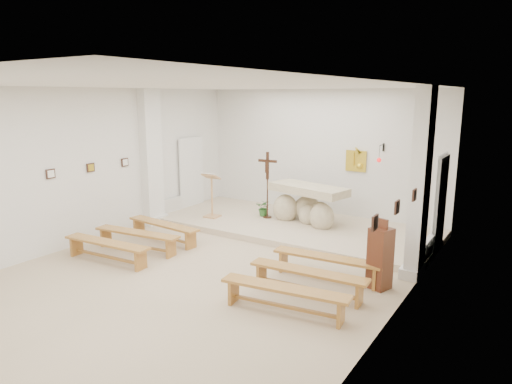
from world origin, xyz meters
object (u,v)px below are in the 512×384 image
Objects in this scene: altar at (307,207)px; bench_left_second at (137,236)px; donation_pedestal at (380,258)px; bench_left_front at (163,228)px; bench_right_front at (328,262)px; lectern at (212,195)px; bench_left_third at (107,247)px; crucifix_stand at (267,180)px; bench_right_third at (285,293)px; bench_right_second at (308,276)px.

bench_left_second is at bearing -110.23° from altar.
donation_pedestal is 0.60× the size of bench_left_front.
altar is at bearing 118.67° from bench_right_front.
bench_left_front is 0.81m from bench_left_second.
altar is 4.28m from bench_left_second.
bench_right_front is at bearing 4.78° from bench_left_front.
lectern is 0.96× the size of donation_pedestal.
bench_left_second is 1.00× the size of bench_left_third.
lectern reaches higher than bench_left_front.
crucifix_stand is 4.00m from bench_right_front.
donation_pedestal is at bearing 3.27° from bench_left_second.
altar reaches higher than bench_right_third.
lectern is 1.92m from bench_left_front.
donation_pedestal reaches higher than bench_right_second.
altar is 1.72× the size of donation_pedestal.
altar is at bearing 57.99° from bench_left_third.
bench_left_second is at bearing -173.34° from bench_right_front.
altar is 1.04× the size of bench_right_front.
donation_pedestal is 0.61× the size of bench_right_second.
donation_pedestal is at bearing 41.14° from bench_right_second.
bench_left_third is (0.00, -0.81, 0.00)m from bench_left_second.
bench_right_front is (2.90, -2.63, -0.83)m from crucifix_stand.
bench_left_front is (0.04, -1.87, -0.42)m from lectern.
bench_left_front and bench_left_second have the same top height.
bench_right_third is at bearing -45.61° from lectern.
bench_right_front is at bearing -153.93° from donation_pedestal.
donation_pedestal is (3.83, -2.51, -0.61)m from crucifix_stand.
bench_left_second is at bearing -113.17° from crucifix_stand.
bench_left_front is 1.00× the size of bench_right_second.
bench_right_third is (4.12, -0.81, 0.00)m from bench_left_second.
crucifix_stand is 3.01m from bench_left_front.
lectern reaches higher than bench_right_second.
donation_pedestal is 5.35m from bench_left_third.
bench_right_front is 0.81m from bench_right_second.
lectern reaches higher than bench_left_third.
donation_pedestal is at bearing 2.74° from bench_right_front.
altar reaches higher than bench_right_front.
bench_right_front is at bearing 82.34° from bench_right_third.
lectern is 0.58× the size of bench_left_third.
lectern is 0.58× the size of bench_right_third.
bench_right_second is at bearing -50.78° from altar.
crucifix_stand is (-1.08, -0.16, 0.61)m from altar.
donation_pedestal is (5.10, -1.75, -0.19)m from lectern.
bench_left_second is (0.04, -2.68, -0.42)m from lectern.
bench_right_front is 4.20m from bench_left_second.
bench_left_second is at bearing 176.26° from bench_right_second.
bench_left_third is (-4.12, -0.81, 0.00)m from bench_right_second.
bench_right_front is 1.00× the size of bench_right_third.
lectern is 2.71m from bench_left_second.
donation_pedestal is 1.33m from bench_right_second.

